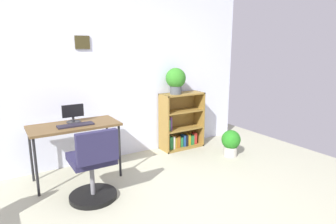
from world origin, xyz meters
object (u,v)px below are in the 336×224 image
Objects in this scene: potted_plant_on_shelf at (176,79)px; keyboard at (76,125)px; monitor at (73,114)px; office_chair at (93,170)px; desk at (74,129)px; potted_plant_floor at (231,142)px; bookshelf_low at (180,124)px.

keyboard is at bearing -169.02° from potted_plant_on_shelf.
monitor is 0.62× the size of keyboard.
office_chair is 2.02m from potted_plant_on_shelf.
potted_plant_on_shelf is at bearing 5.07° from monitor.
monitor reaches higher than desk.
monitor is at bearing 78.69° from desk.
potted_plant_on_shelf reaches higher than monitor.
desk is 2.62× the size of potted_plant_floor.
bookshelf_low is at bearing 9.55° from desk.
monitor reaches higher than potted_plant_floor.
monitor reaches higher than office_chair.
potted_plant_floor is (2.21, -0.45, -0.43)m from desk.
potted_plant_floor is at bearing -11.38° from desk.
office_chair is (0.02, -0.57, -0.36)m from keyboard.
monitor is 2.34m from potted_plant_floor.
office_chair is at bearing -88.54° from desk.
potted_plant_on_shelf is at bearing 10.98° from keyboard.
monitor reaches higher than keyboard.
bookshelf_low is at bearing 6.45° from monitor.
bookshelf_low is (1.75, 0.20, -0.42)m from monitor.
potted_plant_floor is (2.20, 0.20, -0.14)m from office_chair.
potted_plant_on_shelf is (1.63, 0.89, 0.78)m from office_chair.
keyboard reaches higher than potted_plant_floor.
office_chair is 0.91× the size of bookshelf_low.
monitor is 0.64× the size of potted_plant_on_shelf.
monitor is at bearing -173.55° from bookshelf_low.
monitor is at bearing 166.04° from potted_plant_floor.
keyboard is 0.67m from office_chair.
bookshelf_low is at bearing 28.21° from office_chair.
bookshelf_low reaches higher than desk.
potted_plant_on_shelf reaches higher than bookshelf_low.
desk is at bearing -171.57° from potted_plant_on_shelf.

